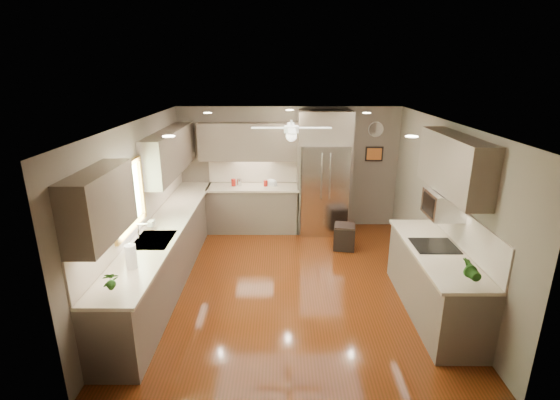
{
  "coord_description": "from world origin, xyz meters",
  "views": [
    {
      "loc": [
        -0.15,
        -5.69,
        3.21
      ],
      "look_at": [
        -0.17,
        0.6,
        1.17
      ],
      "focal_mm": 26.0,
      "sensor_mm": 36.0,
      "label": 1
    }
  ],
  "objects_px": {
    "canister_b": "(239,182)",
    "paper_towel": "(131,257)",
    "stool": "(344,237)",
    "refrigerator": "(324,175)",
    "soap_bottle": "(152,223)",
    "potted_plant_right": "(470,270)",
    "potted_plant_left": "(109,281)",
    "microwave": "(444,204)",
    "canister_d": "(266,183)",
    "canister_a": "(234,182)",
    "bowl": "(272,185)"
  },
  "relations": [
    {
      "from": "canister_d",
      "to": "stool",
      "type": "distance_m",
      "value": 1.92
    },
    {
      "from": "soap_bottle",
      "to": "refrigerator",
      "type": "distance_m",
      "value": 3.57
    },
    {
      "from": "potted_plant_left",
      "to": "potted_plant_right",
      "type": "bearing_deg",
      "value": 3.35
    },
    {
      "from": "canister_d",
      "to": "paper_towel",
      "type": "xyz_separation_m",
      "value": [
        -1.46,
        -3.54,
        0.08
      ]
    },
    {
      "from": "potted_plant_right",
      "to": "paper_towel",
      "type": "bearing_deg",
      "value": 174.57
    },
    {
      "from": "stool",
      "to": "refrigerator",
      "type": "bearing_deg",
      "value": 109.83
    },
    {
      "from": "soap_bottle",
      "to": "paper_towel",
      "type": "relative_size",
      "value": 0.53
    },
    {
      "from": "canister_d",
      "to": "potted_plant_left",
      "type": "relative_size",
      "value": 0.39
    },
    {
      "from": "canister_d",
      "to": "paper_towel",
      "type": "relative_size",
      "value": 0.37
    },
    {
      "from": "canister_a",
      "to": "refrigerator",
      "type": "distance_m",
      "value": 1.82
    },
    {
      "from": "canister_d",
      "to": "microwave",
      "type": "distance_m",
      "value": 3.75
    },
    {
      "from": "bowl",
      "to": "canister_a",
      "type": "bearing_deg",
      "value": -179.11
    },
    {
      "from": "bowl",
      "to": "refrigerator",
      "type": "height_order",
      "value": "refrigerator"
    },
    {
      "from": "bowl",
      "to": "stool",
      "type": "distance_m",
      "value": 1.82
    },
    {
      "from": "canister_b",
      "to": "potted_plant_left",
      "type": "relative_size",
      "value": 0.47
    },
    {
      "from": "soap_bottle",
      "to": "refrigerator",
      "type": "height_order",
      "value": "refrigerator"
    },
    {
      "from": "canister_b",
      "to": "refrigerator",
      "type": "distance_m",
      "value": 1.72
    },
    {
      "from": "potted_plant_right",
      "to": "stool",
      "type": "bearing_deg",
      "value": 106.89
    },
    {
      "from": "potted_plant_right",
      "to": "refrigerator",
      "type": "height_order",
      "value": "refrigerator"
    },
    {
      "from": "canister_b",
      "to": "paper_towel",
      "type": "bearing_deg",
      "value": -104.5
    },
    {
      "from": "refrigerator",
      "to": "stool",
      "type": "height_order",
      "value": "refrigerator"
    },
    {
      "from": "potted_plant_left",
      "to": "potted_plant_right",
      "type": "distance_m",
      "value": 3.88
    },
    {
      "from": "soap_bottle",
      "to": "potted_plant_right",
      "type": "relative_size",
      "value": 0.51
    },
    {
      "from": "soap_bottle",
      "to": "refrigerator",
      "type": "xyz_separation_m",
      "value": [
        2.78,
        2.23,
        0.16
      ]
    },
    {
      "from": "potted_plant_right",
      "to": "bowl",
      "type": "xyz_separation_m",
      "value": [
        -2.27,
        3.92,
        -0.14
      ]
    },
    {
      "from": "canister_b",
      "to": "stool",
      "type": "xyz_separation_m",
      "value": [
        2.03,
        -0.99,
        -0.77
      ]
    },
    {
      "from": "canister_a",
      "to": "canister_d",
      "type": "xyz_separation_m",
      "value": [
        0.65,
        0.0,
        -0.02
      ]
    },
    {
      "from": "paper_towel",
      "to": "potted_plant_right",
      "type": "bearing_deg",
      "value": -5.43
    },
    {
      "from": "paper_towel",
      "to": "stool",
      "type": "bearing_deg",
      "value": 41.28
    },
    {
      "from": "canister_b",
      "to": "potted_plant_right",
      "type": "bearing_deg",
      "value": -53.46
    },
    {
      "from": "canister_b",
      "to": "potted_plant_right",
      "type": "relative_size",
      "value": 0.43
    },
    {
      "from": "stool",
      "to": "potted_plant_right",
      "type": "bearing_deg",
      "value": -73.11
    },
    {
      "from": "soap_bottle",
      "to": "potted_plant_left",
      "type": "height_order",
      "value": "potted_plant_left"
    },
    {
      "from": "refrigerator",
      "to": "microwave",
      "type": "xyz_separation_m",
      "value": [
        1.33,
        -2.71,
        0.29
      ]
    },
    {
      "from": "refrigerator",
      "to": "paper_towel",
      "type": "distance_m",
      "value": 4.38
    },
    {
      "from": "potted_plant_left",
      "to": "microwave",
      "type": "relative_size",
      "value": 0.57
    },
    {
      "from": "canister_a",
      "to": "stool",
      "type": "distance_m",
      "value": 2.47
    },
    {
      "from": "canister_a",
      "to": "canister_d",
      "type": "height_order",
      "value": "canister_a"
    },
    {
      "from": "soap_bottle",
      "to": "potted_plant_left",
      "type": "distance_m",
      "value": 1.86
    },
    {
      "from": "potted_plant_left",
      "to": "bowl",
      "type": "xyz_separation_m",
      "value": [
        1.61,
        4.14,
        -0.13
      ]
    },
    {
      "from": "canister_b",
      "to": "paper_towel",
      "type": "distance_m",
      "value": 3.7
    },
    {
      "from": "potted_plant_right",
      "to": "microwave",
      "type": "bearing_deg",
      "value": 84.9
    },
    {
      "from": "refrigerator",
      "to": "potted_plant_left",
      "type": "bearing_deg",
      "value": -122.97
    },
    {
      "from": "canister_b",
      "to": "refrigerator",
      "type": "xyz_separation_m",
      "value": [
        1.7,
        -0.09,
        0.18
      ]
    },
    {
      "from": "canister_d",
      "to": "soap_bottle",
      "type": "height_order",
      "value": "soap_bottle"
    },
    {
      "from": "microwave",
      "to": "potted_plant_left",
      "type": "bearing_deg",
      "value": -160.88
    },
    {
      "from": "potted_plant_left",
      "to": "bowl",
      "type": "relative_size",
      "value": 1.34
    },
    {
      "from": "refrigerator",
      "to": "microwave",
      "type": "height_order",
      "value": "refrigerator"
    },
    {
      "from": "stool",
      "to": "paper_towel",
      "type": "distance_m",
      "value": 4.02
    },
    {
      "from": "canister_a",
      "to": "bowl",
      "type": "distance_m",
      "value": 0.77
    }
  ]
}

